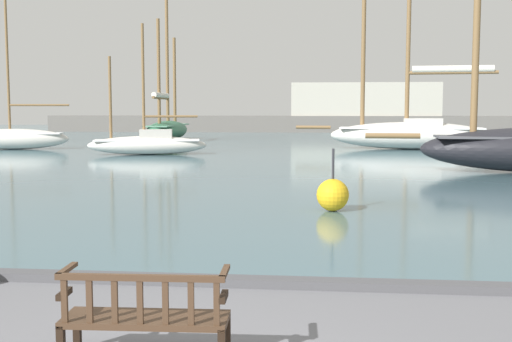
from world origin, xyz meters
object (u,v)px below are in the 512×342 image
object	(u,v)px
sailboat_mid_starboard	(167,127)
channel_buoy	(333,195)
sailboat_far_starboard	(148,143)
sailboat_outer_starboard	(13,137)
sailboat_nearest_starboard	(411,130)
park_bench	(145,315)

from	to	relation	value
sailboat_mid_starboard	channel_buoy	world-z (taller)	sailboat_mid_starboard
sailboat_far_starboard	sailboat_outer_starboard	size ratio (longest dim) A/B	0.70
channel_buoy	sailboat_nearest_starboard	bearing A→B (deg)	78.17
park_bench	sailboat_far_starboard	world-z (taller)	sailboat_far_starboard
sailboat_nearest_starboard	sailboat_outer_starboard	distance (m)	23.16
sailboat_far_starboard	channel_buoy	distance (m)	19.56
sailboat_mid_starboard	sailboat_far_starboard	distance (m)	14.50
park_bench	channel_buoy	world-z (taller)	channel_buoy
sailboat_mid_starboard	sailboat_far_starboard	xyz separation A→B (m)	(2.47, -14.29, -0.37)
sailboat_mid_starboard	sailboat_nearest_starboard	size ratio (longest dim) A/B	0.80
sailboat_mid_starboard	sailboat_far_starboard	bearing A→B (deg)	-80.21
sailboat_outer_starboard	channel_buoy	bearing A→B (deg)	-48.76
channel_buoy	sailboat_far_starboard	bearing A→B (deg)	118.01
park_bench	sailboat_mid_starboard	size ratio (longest dim) A/B	0.15
sailboat_far_starboard	sailboat_nearest_starboard	world-z (taller)	sailboat_nearest_starboard
park_bench	sailboat_outer_starboard	world-z (taller)	sailboat_outer_starboard
sailboat_mid_starboard	sailboat_outer_starboard	xyz separation A→B (m)	(-6.51, -10.84, -0.23)
park_bench	sailboat_mid_starboard	distance (m)	41.68
sailboat_mid_starboard	sailboat_nearest_starboard	distance (m)	18.51
sailboat_far_starboard	sailboat_nearest_starboard	distance (m)	15.25
park_bench	sailboat_far_starboard	distance (m)	27.22
sailboat_outer_starboard	channel_buoy	size ratio (longest dim) A/B	6.57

